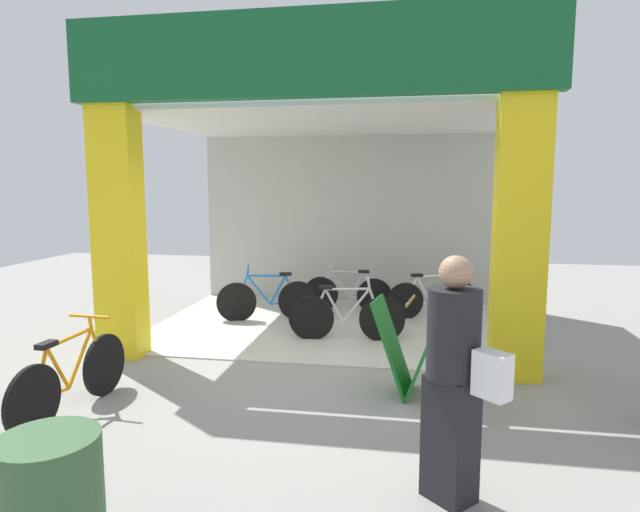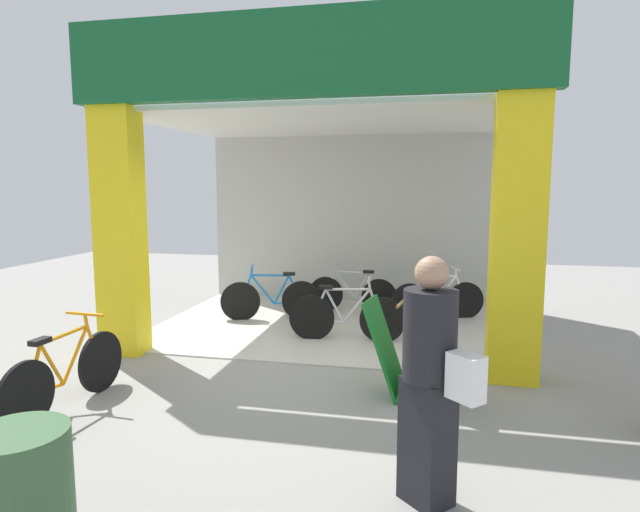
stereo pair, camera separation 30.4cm
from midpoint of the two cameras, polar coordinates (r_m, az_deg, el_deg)
ground_plane at (r=6.31m, az=-0.36°, el=-11.46°), size 18.08×18.08×0.00m
shop_facade at (r=7.63m, az=2.42°, el=7.23°), size 5.24×3.91×3.85m
bicycle_inside_0 at (r=8.26m, az=-4.11°, el=-4.53°), size 1.47×0.53×0.84m
bicycle_inside_1 at (r=8.77m, az=4.45°, el=-3.94°), size 1.45×0.40×0.80m
bicycle_inside_2 at (r=7.16m, az=4.03°, el=-6.38°), size 1.53×0.42×0.84m
bicycle_inside_3 at (r=8.50m, az=13.29°, el=-4.46°), size 1.39×0.54×0.80m
bicycle_parked_0 at (r=5.49m, az=-23.78°, el=-11.33°), size 0.42×1.54×0.85m
sandwich_board_sign at (r=5.38m, az=10.27°, el=-9.61°), size 0.76×0.58×0.96m
pedestrian_1 at (r=3.59m, az=14.05°, el=-12.48°), size 0.57×0.56×1.62m
trash_bin at (r=3.42m, az=-26.56°, el=-22.31°), size 0.52×0.52×0.79m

